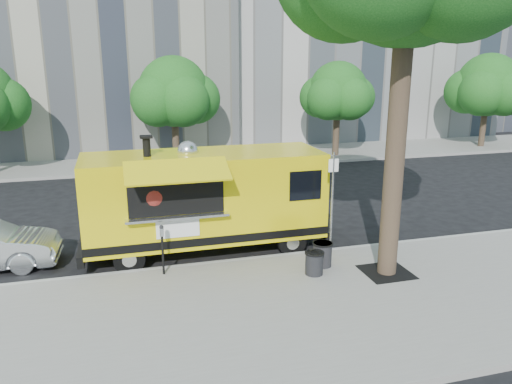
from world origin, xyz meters
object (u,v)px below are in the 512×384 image
(food_truck, at_px, (204,199))
(trash_bin_right, at_px, (322,253))
(sign_post, at_px, (332,200))
(trash_bin_left, at_px, (314,262))
(parking_meter, at_px, (162,244))
(far_tree_b, at_px, (174,92))
(far_tree_c, at_px, (338,91))
(far_tree_d, at_px, (488,85))

(food_truck, distance_m, trash_bin_right, 3.72)
(sign_post, distance_m, food_truck, 3.66)
(sign_post, xyz_separation_m, trash_bin_left, (-0.81, -0.84, -1.38))
(sign_post, bearing_deg, trash_bin_left, -134.00)
(parking_meter, bearing_deg, trash_bin_left, -15.46)
(parking_meter, relative_size, trash_bin_right, 2.04)
(far_tree_b, xyz_separation_m, food_truck, (-0.65, -12.48, -2.19))
(far_tree_c, height_order, trash_bin_right, far_tree_c)
(far_tree_b, xyz_separation_m, sign_post, (2.55, -14.25, -1.98))
(parking_meter, xyz_separation_m, trash_bin_right, (4.15, -0.60, -0.48))
(sign_post, bearing_deg, far_tree_b, 100.15)
(far_tree_b, relative_size, far_tree_d, 0.97)
(far_tree_c, bearing_deg, far_tree_b, 178.09)
(far_tree_b, xyz_separation_m, far_tree_d, (19.00, -0.10, 0.06))
(trash_bin_right, bearing_deg, sign_post, 44.96)
(far_tree_c, xyz_separation_m, sign_post, (-6.45, -13.95, -1.87))
(far_tree_c, bearing_deg, trash_bin_right, -115.52)
(far_tree_b, distance_m, far_tree_d, 19.00)
(trash_bin_left, bearing_deg, far_tree_b, 96.59)
(far_tree_c, distance_m, trash_bin_right, 16.22)
(far_tree_d, relative_size, sign_post, 1.88)
(sign_post, bearing_deg, food_truck, 151.04)
(far_tree_c, distance_m, far_tree_d, 10.00)
(far_tree_b, bearing_deg, sign_post, -79.85)
(food_truck, distance_m, trash_bin_left, 3.72)
(far_tree_c, height_order, sign_post, far_tree_c)
(far_tree_c, relative_size, food_truck, 0.74)
(far_tree_c, bearing_deg, parking_meter, -128.66)
(food_truck, xyz_separation_m, trash_bin_left, (2.39, -2.60, -1.17))
(far_tree_d, bearing_deg, far_tree_b, 179.70)
(far_tree_d, height_order, sign_post, far_tree_d)
(sign_post, xyz_separation_m, trash_bin_right, (-0.40, -0.40, -1.35))
(parking_meter, height_order, food_truck, food_truck)
(far_tree_b, height_order, trash_bin_right, far_tree_b)
(far_tree_d, distance_m, trash_bin_left, 23.11)
(far_tree_d, xyz_separation_m, parking_meter, (-21.00, -13.95, -2.91))
(far_tree_b, bearing_deg, trash_bin_left, -83.41)
(far_tree_d, bearing_deg, food_truck, -147.78)
(far_tree_c, bearing_deg, food_truck, -128.37)
(far_tree_d, bearing_deg, sign_post, -139.30)
(far_tree_b, xyz_separation_m, parking_meter, (-2.00, -14.05, -2.85))
(parking_meter, distance_m, trash_bin_left, 3.92)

